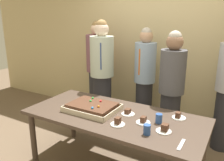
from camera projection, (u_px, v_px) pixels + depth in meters
name	position (u px, v px, depth m)	size (l,w,h in m)	color
interior_back_panel	(163.00, 35.00, 3.75)	(8.00, 0.12, 3.00)	#CCB784
party_table	(114.00, 121.00, 2.65)	(2.04, 0.92, 0.72)	#47382D
sheet_cake	(92.00, 107.00, 2.74)	(0.60, 0.45, 0.11)	beige
plated_slice_near_left	(143.00, 121.00, 2.42)	(0.15, 0.15, 0.07)	white
plated_slice_near_right	(118.00, 122.00, 2.38)	(0.15, 0.15, 0.08)	white
plated_slice_far_left	(164.00, 129.00, 2.24)	(0.15, 0.15, 0.08)	white
plated_slice_far_right	(178.00, 116.00, 2.53)	(0.15, 0.15, 0.07)	white
plated_slice_center_front	(128.00, 113.00, 2.63)	(0.15, 0.15, 0.06)	white
drink_cup_nearest	(147.00, 130.00, 2.18)	(0.07, 0.07, 0.10)	#2D5199
drink_cup_middle	(159.00, 118.00, 2.42)	(0.07, 0.07, 0.10)	#2D5199
cake_server_utensil	(181.00, 145.00, 2.02)	(0.03, 0.20, 0.01)	silver
person_serving_front	(171.00, 91.00, 3.03)	(0.33, 0.33, 1.63)	#28282D
person_striped_tie_right	(97.00, 71.00, 3.98)	(0.36, 0.36, 1.72)	#28282D
person_far_right_suit	(145.00, 78.00, 3.64)	(0.33, 0.33, 1.64)	#28282D
person_left_edge_reaching	(102.00, 76.00, 3.55)	(0.35, 0.35, 1.75)	#28282D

